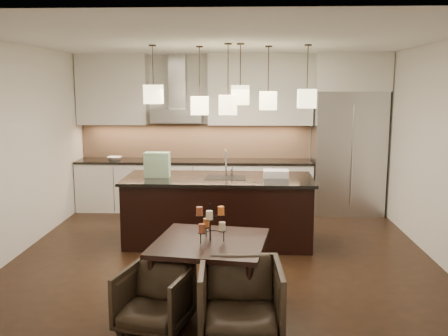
{
  "coord_description": "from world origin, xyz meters",
  "views": [
    {
      "loc": [
        0.26,
        -6.43,
        2.25
      ],
      "look_at": [
        0.0,
        0.2,
        1.15
      ],
      "focal_mm": 40.0,
      "sensor_mm": 36.0,
      "label": 1
    }
  ],
  "objects_px": {
    "dining_table": "(210,271)",
    "armchair_right": "(241,300)",
    "refrigerator": "(348,153)",
    "armchair_left": "(154,299)",
    "island_body": "(218,211)"
  },
  "relations": [
    {
      "from": "dining_table",
      "to": "armchair_right",
      "type": "bearing_deg",
      "value": -57.68
    },
    {
      "from": "refrigerator",
      "to": "armchair_right",
      "type": "distance_m",
      "value": 5.0
    },
    {
      "from": "armchair_left",
      "to": "island_body",
      "type": "bearing_deg",
      "value": 94.91
    },
    {
      "from": "island_body",
      "to": "armchair_left",
      "type": "xyz_separation_m",
      "value": [
        -0.47,
        -2.63,
        -0.17
      ]
    },
    {
      "from": "armchair_right",
      "to": "refrigerator",
      "type": "bearing_deg",
      "value": 65.9
    },
    {
      "from": "dining_table",
      "to": "refrigerator",
      "type": "bearing_deg",
      "value": 69.07
    },
    {
      "from": "armchair_left",
      "to": "dining_table",
      "type": "bearing_deg",
      "value": 66.25
    },
    {
      "from": "island_body",
      "to": "dining_table",
      "type": "relative_size",
      "value": 2.34
    },
    {
      "from": "dining_table",
      "to": "island_body",
      "type": "bearing_deg",
      "value": 98.96
    },
    {
      "from": "dining_table",
      "to": "armchair_left",
      "type": "bearing_deg",
      "value": -120.22
    },
    {
      "from": "island_body",
      "to": "armchair_right",
      "type": "bearing_deg",
      "value": -82.11
    },
    {
      "from": "refrigerator",
      "to": "dining_table",
      "type": "distance_m",
      "value": 4.49
    },
    {
      "from": "refrigerator",
      "to": "armchair_left",
      "type": "relative_size",
      "value": 3.4
    },
    {
      "from": "island_body",
      "to": "dining_table",
      "type": "height_order",
      "value": "island_body"
    },
    {
      "from": "refrigerator",
      "to": "armchair_right",
      "type": "relative_size",
      "value": 2.84
    }
  ]
}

